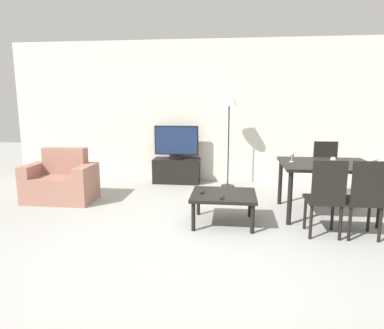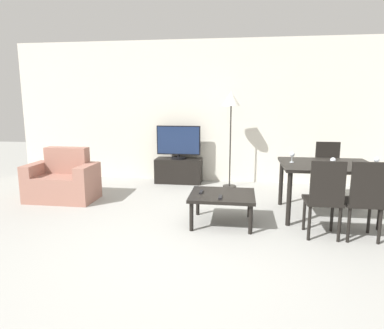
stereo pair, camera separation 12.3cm
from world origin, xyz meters
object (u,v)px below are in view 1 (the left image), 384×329
Objects in this scene: dining_table at (327,169)px; remote_secondary at (202,192)px; wine_glass_center at (292,155)px; dining_chair_near_right at (365,196)px; dining_chair_far at (326,168)px; dining_chair_near at (326,195)px; wine_glass_left at (375,160)px; tv_stand at (177,171)px; tv at (176,142)px; remote_primary at (222,197)px; wine_glass_right at (333,160)px; armchair at (61,182)px; floor_lamp at (229,105)px; coffee_table at (224,197)px.

remote_secondary is at bearing -164.08° from dining_table.
dining_chair_near_right is at bearing -51.57° from wine_glass_center.
dining_chair_far is 1.64m from dining_chair_near_right.
dining_chair_near reaches higher than wine_glass_center.
dining_chair_far is 1.17m from wine_glass_left.
tv_stand is at bearing 135.94° from dining_chair_near_right.
tv reaches higher than wine_glass_left.
remote_primary is 1.00× the size of remote_secondary.
remote_primary is at bearing -39.92° from remote_secondary.
wine_glass_left and wine_glass_right have the same top height.
armchair reaches higher than tv_stand.
dining_chair_far is 6.32× the size of wine_glass_right.
dining_chair_near is 1.00× the size of dining_chair_far.
armchair is 3.89m from dining_chair_near.
floor_lamp is 11.83× the size of wine_glass_center.
wine_glass_left is (2.85, -1.91, 0.05)m from tv.
remote_secondary is at bearing -72.09° from tv_stand.
coffee_table is at bearing -172.84° from wine_glass_left.
tv is at bearing 135.97° from dining_chair_near_right.
dining_chair_near reaches higher than wine_glass_left.
dining_chair_near reaches higher than armchair.
tv_stand is 0.55m from tv.
dining_table is (1.38, 0.50, 0.30)m from coffee_table.
armchair is at bearing -138.67° from tv.
dining_chair_far is at bearing 75.52° from dining_table.
wine_glass_left is at bearing -74.51° from dining_chair_far.
dining_chair_far is at bearing 43.21° from remote_primary.
tv is at bearing 107.93° from remote_secondary.
dining_chair_near_right is (0.21, -0.82, -0.14)m from dining_table.
coffee_table is 0.68× the size of dining_table.
coffee_table is 1.97m from wine_glass_left.
tv_stand is at bearing 167.89° from floor_lamp.
dining_chair_near_right is 0.60m from wine_glass_right.
wine_glass_center is (1.19, 0.51, 0.43)m from remote_secondary.
coffee_table is 5.61× the size of wine_glass_center.
remote_primary is at bearing -153.70° from dining_table.
dining_chair_near_right is at bearing -55.30° from floor_lamp.
remote_secondary is 1.68m from wine_glass_right.
remote_secondary is at bearing -157.00° from wine_glass_center.
remote_primary is 1.03× the size of wine_glass_center.
dining_chair_near_right is (0.42, 0.00, 0.00)m from dining_chair_near.
coffee_table is 5.61× the size of wine_glass_left.
floor_lamp is (-1.56, 0.62, 0.99)m from dining_chair_far.
dining_chair_near reaches higher than tv_stand.
tv_stand is 6.04× the size of wine_glass_right.
tv_stand is at bearing 144.82° from dining_table.
dining_chair_near is at bearing -142.40° from wine_glass_left.
armchair is 1.14× the size of dining_chair_near.
wine_glass_center is 1.00× the size of wine_glass_right.
wine_glass_left is (4.47, -0.49, 0.53)m from armchair.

